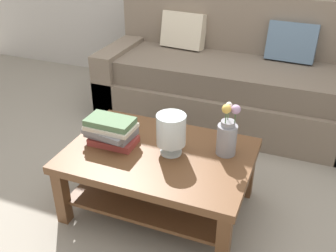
{
  "coord_description": "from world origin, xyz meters",
  "views": [
    {
      "loc": [
        0.75,
        -2.19,
        1.7
      ],
      "look_at": [
        -0.01,
        -0.27,
        0.53
      ],
      "focal_mm": 41.21,
      "sensor_mm": 36.0,
      "label": 1
    }
  ],
  "objects": [
    {
      "name": "ground_plane",
      "position": [
        0.0,
        0.0,
        0.0
      ],
      "size": [
        10.0,
        10.0,
        0.0
      ],
      "primitive_type": "plane",
      "color": "gray"
    },
    {
      "name": "couch",
      "position": [
        0.1,
        0.99,
        0.36
      ],
      "size": [
        2.27,
        0.9,
        1.06
      ],
      "color": "#7A6B5B",
      "rests_on": "ground"
    },
    {
      "name": "coffee_table",
      "position": [
        -0.01,
        -0.42,
        0.31
      ],
      "size": [
        1.11,
        0.77,
        0.43
      ],
      "color": "brown",
      "rests_on": "ground"
    },
    {
      "name": "book_stack_main",
      "position": [
        -0.32,
        -0.43,
        0.51
      ],
      "size": [
        0.32,
        0.25,
        0.17
      ],
      "color": "#993833",
      "rests_on": "coffee_table"
    },
    {
      "name": "glass_hurricane_vase",
      "position": [
        0.06,
        -0.4,
        0.58
      ],
      "size": [
        0.17,
        0.17,
        0.25
      ],
      "color": "silver",
      "rests_on": "coffee_table"
    },
    {
      "name": "flower_pitcher",
      "position": [
        0.36,
        -0.28,
        0.55
      ],
      "size": [
        0.12,
        0.12,
        0.33
      ],
      "color": "gray",
      "rests_on": "coffee_table"
    }
  ]
}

